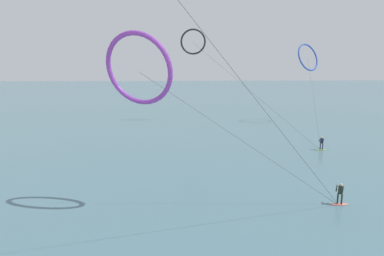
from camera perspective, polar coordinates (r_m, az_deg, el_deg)
The scene contains 6 objects.
sea_water at distance 109.01m, azimuth -2.33°, elevation 5.75°, with size 400.00×200.00×0.08m, color #476B75.
surfer_coral at distance 27.08m, azimuth 24.89°, elevation -10.84°, with size 1.40×0.71×1.70m.
surfer_lime at distance 42.73m, azimuth 22.11°, elevation -2.70°, with size 1.40×0.73×1.70m.
kite_violet at distance 22.59m, azimuth -9.52°, elevation 10.32°, with size 17.58×3.66×12.78m.
kite_charcoal at distance 59.47m, azimuth 0.22°, elevation 15.12°, with size 17.07×22.41×16.82m.
kite_cobalt at distance 61.82m, azimuth 19.98°, elevation 11.76°, with size 8.38×21.83×14.23m.
Camera 1 is at (-1.22, -0.25, 10.53)m, focal length 29.90 mm.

